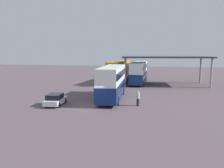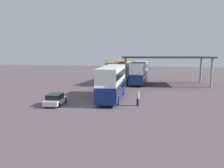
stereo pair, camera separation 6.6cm
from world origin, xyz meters
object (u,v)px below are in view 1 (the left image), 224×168
Objects in this scene: double_decker_mid_row at (139,72)px; pedestrian_waiting at (138,98)px; double_decker_main at (112,81)px; double_decker_near_canopy at (119,71)px; parked_hatchback at (55,99)px.

double_decker_mid_row is 18.59m from pedestrian_waiting.
double_decker_main reaches higher than double_decker_near_canopy.
double_decker_near_canopy is (4.08, 20.19, 1.67)m from parked_hatchback.
double_decker_main is at bearing 173.09° from double_decker_mid_row.
double_decker_near_canopy is 19.45m from pedestrian_waiting.
double_decker_mid_row is at bearing -123.44° from pedestrian_waiting.
double_decker_main is 4.98m from pedestrian_waiting.
parked_hatchback is 9.62m from pedestrian_waiting.
double_decker_main is 7.62m from parked_hatchback.
double_decker_near_canopy reaches higher than pedestrian_waiting.
double_decker_main is 15.67m from double_decker_near_canopy.
double_decker_main is 0.93× the size of double_decker_mid_row.
double_decker_near_canopy is at bearing -16.34° from parked_hatchback.
double_decker_mid_row is 6.24× the size of pedestrian_waiting.
double_decker_main reaches higher than parked_hatchback.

